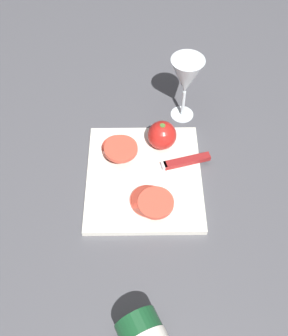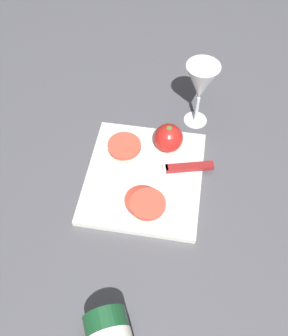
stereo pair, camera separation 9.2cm
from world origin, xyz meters
name	(u,v)px [view 2 (the right image)]	position (x,y,z in m)	size (l,w,h in m)	color
ground_plane	(159,186)	(0.00, 0.00, 0.00)	(3.00, 3.00, 0.00)	#4C4C51
cutting_board	(144,177)	(0.02, 0.04, 0.01)	(0.30, 0.28, 0.02)	silver
wine_glass	(201,84)	(0.23, -0.07, 0.13)	(0.08, 0.08, 0.19)	silver
whole_tomato	(169,138)	(0.11, -0.01, 0.05)	(0.07, 0.07, 0.07)	red
knife	(175,169)	(0.04, -0.03, 0.02)	(0.10, 0.29, 0.01)	silver
tomato_slice_stack_near	(145,202)	(-0.07, 0.02, 0.04)	(0.11, 0.10, 0.05)	#DB4C38
tomato_slice_stack_far	(124,145)	(0.08, 0.10, 0.04)	(0.12, 0.09, 0.05)	#DB4C38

